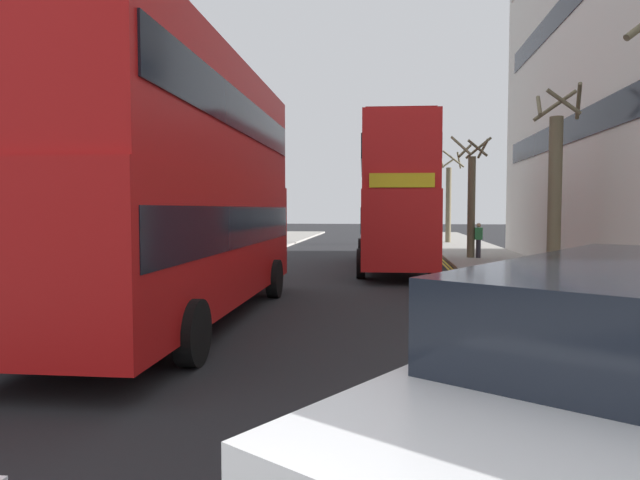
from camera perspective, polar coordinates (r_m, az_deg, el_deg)
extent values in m
cube|color=#9E9991|center=(16.81, 23.08, -5.09)|extent=(4.00, 80.00, 0.14)
cube|color=#9E9991|center=(18.18, -20.48, -4.43)|extent=(4.00, 80.00, 0.14)
cube|color=yellow|center=(14.42, 17.20, -6.59)|extent=(0.10, 56.00, 0.01)
cube|color=yellow|center=(14.39, 16.57, -6.60)|extent=(0.10, 56.00, 0.01)
cube|color=red|center=(12.29, -13.36, -0.04)|extent=(2.65, 10.83, 2.60)
cube|color=red|center=(12.42, -13.51, 11.79)|extent=(2.60, 10.62, 2.50)
cube|color=black|center=(12.28, -13.37, 1.36)|extent=(2.68, 10.40, 0.84)
cube|color=black|center=(12.43, -13.52, 12.24)|extent=(2.67, 10.19, 0.80)
cube|color=yellow|center=(17.46, -7.49, 6.04)|extent=(2.00, 0.09, 0.44)
cube|color=maroon|center=(12.68, -13.59, 17.61)|extent=(2.39, 9.75, 0.10)
cylinder|color=black|center=(15.96, -13.52, -3.72)|extent=(0.31, 1.04, 1.04)
cylinder|color=black|center=(15.31, -4.65, -3.94)|extent=(0.31, 1.04, 1.04)
cylinder|color=black|center=(9.99, -26.68, -8.09)|extent=(0.31, 1.04, 1.04)
cylinder|color=black|center=(8.91, -12.85, -9.18)|extent=(0.31, 1.04, 1.04)
cube|color=red|center=(22.83, 7.36, 1.47)|extent=(2.99, 10.90, 2.60)
cube|color=red|center=(22.90, 7.41, 7.86)|extent=(2.93, 10.68, 2.50)
cube|color=black|center=(22.83, 7.37, 2.22)|extent=(3.00, 10.47, 0.84)
cube|color=black|center=(22.91, 7.41, 8.11)|extent=(2.98, 10.26, 0.80)
cube|color=yellow|center=(17.48, 8.32, 6.03)|extent=(2.00, 0.15, 0.44)
cube|color=maroon|center=(23.04, 7.43, 11.08)|extent=(2.69, 9.81, 0.10)
cylinder|color=black|center=(19.69, 11.48, -2.40)|extent=(0.35, 1.05, 1.04)
cylinder|color=black|center=(19.54, 4.18, -2.39)|extent=(0.35, 1.05, 1.04)
cylinder|color=black|center=(26.32, 9.68, -0.99)|extent=(0.35, 1.05, 1.04)
cylinder|color=black|center=(26.21, 4.23, -0.97)|extent=(0.35, 1.05, 1.04)
cylinder|color=black|center=(5.50, 24.47, -19.28)|extent=(0.55, 0.69, 0.68)
cylinder|color=#2D2D38|center=(27.04, 15.79, -0.86)|extent=(0.22, 0.22, 0.85)
cube|color=#338C4C|center=(27.00, 15.82, 0.63)|extent=(0.34, 0.22, 0.56)
sphere|color=tan|center=(26.99, 15.83, 1.46)|extent=(0.20, 0.20, 0.20)
cylinder|color=#6B6047|center=(18.77, 22.74, 3.77)|extent=(0.40, 0.40, 5.09)
cylinder|color=#6B6047|center=(19.06, 24.79, 12.68)|extent=(0.43, 1.24, 0.93)
cylinder|color=#6B6047|center=(19.66, 22.75, 12.47)|extent=(1.30, 0.34, 0.96)
cylinder|color=#6B6047|center=(18.98, 21.38, 12.59)|extent=(0.30, 1.07, 0.79)
cylinder|color=#6B6047|center=(18.57, 23.53, 12.76)|extent=(1.07, 0.23, 0.80)
cylinder|color=#6B6047|center=(27.11, 15.13, 3.24)|extent=(0.35, 0.35, 4.70)
cylinder|color=#6B6047|center=(27.46, 16.23, 8.90)|extent=(0.39, 1.10, 0.82)
cylinder|color=#6B6047|center=(27.82, 15.79, 8.98)|extent=(1.14, 0.84, 0.96)
cylinder|color=#6B6047|center=(27.51, 14.51, 8.77)|extent=(0.73, 0.71, 0.68)
cylinder|color=#6B6047|center=(26.82, 14.14, 9.29)|extent=(0.87, 1.22, 1.02)
cylinder|color=#6B6047|center=(26.83, 15.74, 8.99)|extent=(1.00, 0.49, 0.77)
cylinder|color=#6B6047|center=(39.17, 12.92, 3.48)|extent=(0.36, 0.36, 5.07)
cylinder|color=#6B6047|center=(39.19, 13.95, 7.87)|extent=(0.50, 1.37, 1.02)
cylinder|color=#6B6047|center=(39.71, 12.81, 7.57)|extent=(0.92, 0.26, 0.69)
cylinder|color=#6B6047|center=(39.18, 12.26, 7.71)|extent=(0.26, 1.05, 0.78)
cylinder|color=#6B6047|center=(38.62, 13.41, 8.02)|extent=(1.51, 0.56, 1.13)
cube|color=black|center=(20.39, 26.42, 11.13)|extent=(0.04, 24.64, 1.00)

